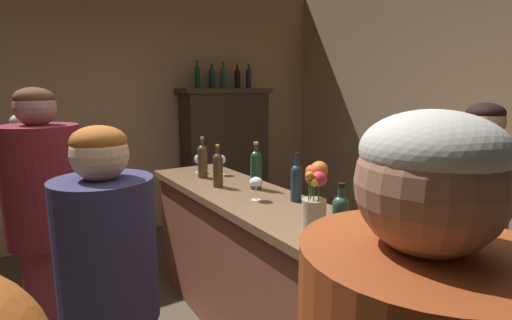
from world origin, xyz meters
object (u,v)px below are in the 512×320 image
Objects in this scene: bar_counter at (284,287)px; display_bottle_center at (224,77)px; wine_glass_spare at (341,218)px; patron_in_navy at (48,232)px; wine_bottle_malbec at (256,168)px; display_bottle_midright at (237,78)px; patron_by_cabinet at (111,303)px; wine_bottle_pinot at (203,160)px; wine_bottle_riesling at (494,249)px; wine_glass_mid at (221,161)px; wine_glass_front at (198,160)px; wine_bottle_syrah at (218,168)px; cheese_plate at (339,226)px; display_cabinet at (226,154)px; bartender at (472,234)px; display_bottle_right at (249,77)px; flower_arrangement at (315,198)px; wine_glass_rear at (256,183)px; display_bottle_midleft at (212,77)px; wine_bottle_chardonnay at (296,181)px; display_bottle_left at (197,76)px; wine_bottle_rose at (340,224)px; patron_redhead at (35,209)px.

display_bottle_center is (0.94, 2.51, 1.33)m from bar_counter.
patron_in_navy is at bearing 138.15° from wine_glass_spare.
display_bottle_midright is (1.02, 2.01, 0.68)m from wine_bottle_malbec.
wine_bottle_pinot is at bearing 37.04° from patron_by_cabinet.
wine_glass_mid is at bearing 88.93° from wine_bottle_riesling.
display_bottle_center reaches higher than wine_glass_front.
wine_bottle_syrah is 2.20m from display_bottle_center.
display_bottle_midright is at bearing 69.50° from cheese_plate.
wine_bottle_syrah is 0.52m from wine_glass_front.
display_cabinet is 1.05× the size of bartender.
cheese_plate is at bearing -110.50° from display_bottle_midright.
wine_glass_spare is 0.09× the size of patron_by_cabinet.
bar_counter is 9.30× the size of display_bottle_right.
wine_bottle_riesling reaches higher than wine_glass_spare.
wine_bottle_pinot is 1.04× the size of display_bottle_center.
patron_in_navy is (-1.10, 0.89, -0.23)m from flower_arrangement.
wine_glass_rear is 0.74m from wine_glass_spare.
wine_bottle_pinot is at bearing -119.19° from display_bottle_midleft.
wine_bottle_chardonnay is at bearing -108.19° from display_cabinet.
wine_bottle_malbec is at bearing 17.54° from patron_by_cabinet.
display_bottle_right reaches higher than wine_bottle_pinot.
flower_arrangement is (-0.20, -0.84, 0.02)m from wine_bottle_malbec.
wine_bottle_pinot is 1.90m from bartender.
wine_glass_spare is at bearing -29.00° from patron_by_cabinet.
wine_glass_spare is 0.17m from cheese_plate.
display_bottle_right reaches higher than display_bottle_midright.
display_bottle_left is at bearing 44.50° from patron_by_cabinet.
wine_glass_spare is 3.19m from display_bottle_midleft.
cheese_plate is 3.05m from display_bottle_left.
wine_glass_rear is 2.56m from display_bottle_center.
display_bottle_midright is 0.18× the size of patron_in_navy.
wine_bottle_pinot reaches higher than bar_counter.
wine_bottle_malbec is 1.08× the size of wine_bottle_chardonnay.
display_bottle_midright is (1.22, 1.82, 0.70)m from wine_bottle_syrah.
wine_bottle_rose is (-0.20, -0.64, 0.64)m from bar_counter.
display_cabinet is 5.35× the size of wine_bottle_riesling.
wine_glass_rear is (0.01, -0.76, -0.03)m from wine_bottle_pinot.
display_cabinet reaches higher than wine_glass_spare.
bar_counter is at bearing 85.69° from wine_glass_spare.
wine_bottle_rose is at bearing -115.49° from display_bottle_right.
display_bottle_right reaches higher than patron_by_cabinet.
patron_in_navy is at bearing 129.80° from wine_bottle_rose.
wine_glass_rear is 2.45m from display_bottle_left.
bar_counter is at bearing -83.26° from wine_bottle_syrah.
patron_by_cabinet reaches higher than flower_arrangement.
display_bottle_center is at bearing 180.00° from display_bottle_midright.
patron_redhead is (-1.13, 0.65, -0.28)m from wine_bottle_syrah.
wine_glass_mid is at bearing 90.02° from wine_bottle_malbec.
display_cabinet reaches higher than flower_arrangement.
display_bottle_center is (1.02, 2.86, 0.67)m from flower_arrangement.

